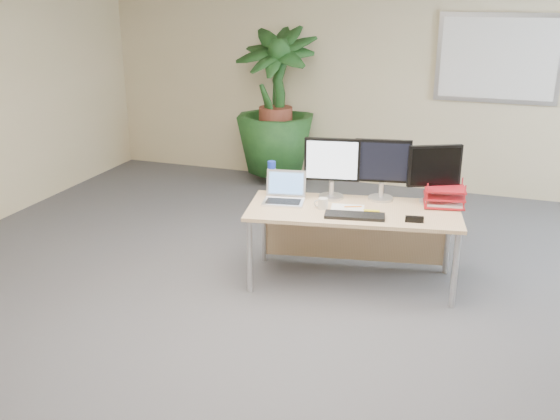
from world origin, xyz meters
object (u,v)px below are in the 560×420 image
(floor_plant, at_px, (276,122))
(monitor_right, at_px, (383,166))
(laptop, at_px, (285,194))
(monitor_left, at_px, (332,164))
(desk, at_px, (353,220))

(floor_plant, height_order, monitor_right, floor_plant)
(laptop, bearing_deg, monitor_right, 21.47)
(floor_plant, height_order, monitor_left, floor_plant)
(desk, relative_size, laptop, 4.75)
(monitor_left, bearing_deg, floor_plant, 120.04)
(desk, relative_size, monitor_left, 3.49)
(desk, bearing_deg, monitor_left, 152.47)
(desk, relative_size, floor_plant, 1.17)
(floor_plant, bearing_deg, laptop, -68.77)
(desk, bearing_deg, monitor_right, 50.35)
(floor_plant, bearing_deg, monitor_right, -51.58)
(desk, distance_m, monitor_left, 0.49)
(monitor_left, height_order, monitor_right, monitor_left)
(monitor_right, relative_size, laptop, 1.36)
(desk, xyz_separation_m, monitor_left, (-0.22, 0.11, 0.42))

